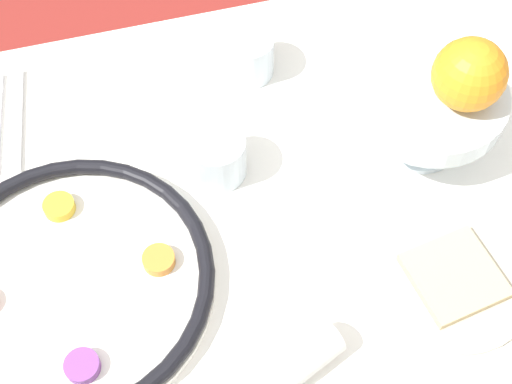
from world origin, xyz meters
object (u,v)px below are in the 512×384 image
(fruit_stand, at_px, (428,103))
(cup_mid, at_px, (220,156))
(seder_plate, at_px, (70,282))
(bread_plate, at_px, (453,278))
(orange_fruit, at_px, (469,75))
(cup_far, at_px, (247,55))

(fruit_stand, distance_m, cup_mid, 0.28)
(seder_plate, height_order, bread_plate, seder_plate)
(seder_plate, xyz_separation_m, orange_fruit, (0.52, 0.08, 0.13))
(cup_far, bearing_deg, orange_fruit, -42.53)
(bread_plate, bearing_deg, cup_far, 111.26)
(seder_plate, xyz_separation_m, fruit_stand, (0.49, 0.10, 0.06))
(seder_plate, relative_size, orange_fruit, 3.83)
(fruit_stand, distance_m, orange_fruit, 0.08)
(cup_mid, xyz_separation_m, cup_far, (0.08, 0.16, 0.00))
(seder_plate, xyz_separation_m, cup_far, (0.30, 0.28, 0.02))
(cup_mid, bearing_deg, bread_plate, -44.99)
(seder_plate, relative_size, cup_mid, 4.49)
(orange_fruit, xyz_separation_m, bread_plate, (-0.07, -0.19, -0.14))
(fruit_stand, xyz_separation_m, cup_mid, (-0.28, 0.02, -0.05))
(fruit_stand, relative_size, cup_mid, 2.55)
(bread_plate, height_order, cup_far, cup_far)
(fruit_stand, height_order, cup_far, fruit_stand)
(cup_mid, relative_size, cup_far, 1.00)
(seder_plate, height_order, orange_fruit, orange_fruit)
(orange_fruit, relative_size, cup_far, 1.17)
(bread_plate, xyz_separation_m, cup_mid, (-0.24, 0.24, 0.03))
(fruit_stand, bearing_deg, cup_far, 136.61)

